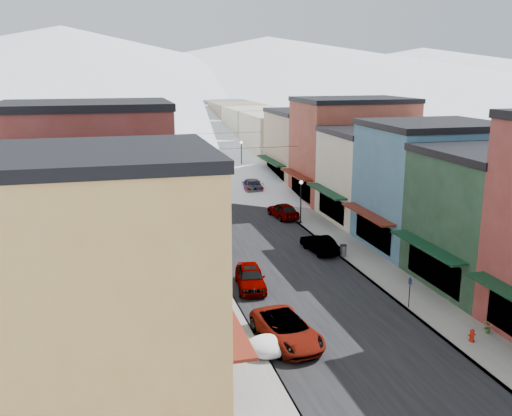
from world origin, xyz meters
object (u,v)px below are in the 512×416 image
car_green_sedan (319,244)px  streetlamp_near (301,196)px  car_dark_hatch (216,244)px  fire_hydrant (472,336)px  car_white_suv (287,329)px  trash_can (343,250)px  car_silver_sedan (250,277)px

car_green_sedan → streetlamp_near: size_ratio=1.05×
car_dark_hatch → fire_hydrant: car_dark_hatch is taller
car_white_suv → streetlamp_near: size_ratio=1.34×
trash_can → car_silver_sedan: bearing=-153.5°
fire_hydrant → trash_can: 15.32m
car_silver_sedan → streetlamp_near: streetlamp_near is taller
car_dark_hatch → car_green_sedan: car_green_sedan is taller
car_dark_hatch → fire_hydrant: 21.88m
car_green_sedan → fire_hydrant: car_green_sedan is taller
car_silver_sedan → car_dark_hatch: bearing=103.2°
car_green_sedan → car_white_suv: bearing=56.8°
fire_hydrant → streetlamp_near: 25.76m
trash_can → streetlamp_near: size_ratio=0.23×
trash_can → fire_hydrant: bearing=-86.2°
car_silver_sedan → car_dark_hatch: car_silver_sedan is taller
car_dark_hatch → streetlamp_near: bearing=41.7°
streetlamp_near → car_dark_hatch: bearing=-145.8°
streetlamp_near → car_white_suv: bearing=-110.8°
car_dark_hatch → trash_can: bearing=-14.8°
trash_can → streetlamp_near: 10.58m
trash_can → car_green_sedan: bearing=126.4°
car_green_sedan → streetlamp_near: (1.34, 8.55, 2.05)m
car_silver_sedan → car_dark_hatch: size_ratio=1.10×
car_silver_sedan → streetlamp_near: bearing=67.0°
car_white_suv → car_silver_sedan: 8.18m
trash_can → streetlamp_near: bearing=90.0°
car_white_suv → fire_hydrant: bearing=-23.1°
car_white_suv → streetlamp_near: streetlamp_near is taller
car_silver_sedan → car_dark_hatch: (-0.80, 8.24, -0.09)m
car_white_suv → streetlamp_near: bearing=61.9°
trash_can → streetlamp_near: (0.00, 10.36, 2.14)m
car_silver_sedan → car_dark_hatch: 8.28m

